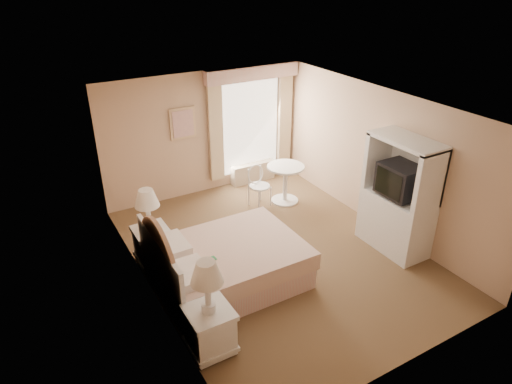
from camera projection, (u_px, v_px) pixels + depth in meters
room at (278, 186)px, 7.03m from camera, size 4.21×5.51×2.51m
window at (252, 122)px, 9.51m from camera, size 2.05×0.22×2.51m
framed_art at (183, 123)px, 8.79m from camera, size 0.52×0.04×0.62m
bed at (223, 264)px, 6.72m from camera, size 2.13×1.66×1.47m
nightstand_near at (209, 319)px, 5.49m from camera, size 0.54×0.54×1.32m
nightstand_far at (151, 236)px, 7.17m from camera, size 0.53×0.53×1.28m
round_table at (285, 178)px, 9.02m from camera, size 0.73×0.73×0.77m
cafe_chair at (258, 182)px, 8.91m from camera, size 0.47×0.47×0.83m
armoire at (398, 205)px, 7.42m from camera, size 0.59×1.17×1.95m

